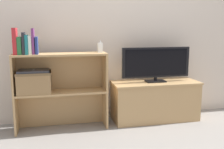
{
  "coord_description": "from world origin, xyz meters",
  "views": [
    {
      "loc": [
        -0.6,
        -2.6,
        1.07
      ],
      "look_at": [
        0.0,
        0.13,
        0.57
      ],
      "focal_mm": 42.0,
      "sensor_mm": 36.0,
      "label": 1
    }
  ],
  "objects_px": {
    "tv_stand": "(155,101)",
    "tv": "(156,63)",
    "book_charcoal": "(24,43)",
    "storage_basket_left": "(34,82)",
    "book_navy": "(37,45)",
    "baby_monitor": "(100,48)",
    "book_crimson": "(15,41)",
    "book_teal": "(27,45)",
    "laptop": "(34,71)",
    "book_ivory": "(30,45)",
    "book_forest": "(20,46)",
    "book_plum": "(33,41)"
  },
  "relations": [
    {
      "from": "book_ivory",
      "to": "laptop",
      "type": "relative_size",
      "value": 0.58
    },
    {
      "from": "book_teal",
      "to": "laptop",
      "type": "bearing_deg",
      "value": 12.79
    },
    {
      "from": "baby_monitor",
      "to": "tv_stand",
      "type": "bearing_deg",
      "value": 5.05
    },
    {
      "from": "book_charcoal",
      "to": "book_navy",
      "type": "distance_m",
      "value": 0.12
    },
    {
      "from": "book_charcoal",
      "to": "book_forest",
      "type": "bearing_deg",
      "value": 180.0
    },
    {
      "from": "tv",
      "to": "book_charcoal",
      "type": "distance_m",
      "value": 1.44
    },
    {
      "from": "book_plum",
      "to": "book_crimson",
      "type": "bearing_deg",
      "value": 180.0
    },
    {
      "from": "book_forest",
      "to": "book_teal",
      "type": "distance_m",
      "value": 0.07
    },
    {
      "from": "book_teal",
      "to": "laptop",
      "type": "distance_m",
      "value": 0.27
    },
    {
      "from": "laptop",
      "to": "book_forest",
      "type": "bearing_deg",
      "value": -174.45
    },
    {
      "from": "tv_stand",
      "to": "book_ivory",
      "type": "bearing_deg",
      "value": -176.45
    },
    {
      "from": "book_crimson",
      "to": "book_teal",
      "type": "relative_size",
      "value": 1.36
    },
    {
      "from": "tv",
      "to": "book_ivory",
      "type": "relative_size",
      "value": 4.46
    },
    {
      "from": "tv_stand",
      "to": "tv",
      "type": "distance_m",
      "value": 0.44
    },
    {
      "from": "book_crimson",
      "to": "book_navy",
      "type": "bearing_deg",
      "value": 0.0
    },
    {
      "from": "book_charcoal",
      "to": "laptop",
      "type": "xyz_separation_m",
      "value": [
        0.08,
        0.01,
        -0.28
      ]
    },
    {
      "from": "book_ivory",
      "to": "storage_basket_left",
      "type": "height_order",
      "value": "book_ivory"
    },
    {
      "from": "tv_stand",
      "to": "book_ivory",
      "type": "relative_size",
      "value": 5.6
    },
    {
      "from": "book_ivory",
      "to": "book_plum",
      "type": "relative_size",
      "value": 0.71
    },
    {
      "from": "book_crimson",
      "to": "baby_monitor",
      "type": "relative_size",
      "value": 1.96
    },
    {
      "from": "book_forest",
      "to": "tv_stand",
      "type": "bearing_deg",
      "value": 3.31
    },
    {
      "from": "tv_stand",
      "to": "baby_monitor",
      "type": "xyz_separation_m",
      "value": [
        -0.66,
        -0.06,
        0.63
      ]
    },
    {
      "from": "tv",
      "to": "tv_stand",
      "type": "bearing_deg",
      "value": 90.0
    },
    {
      "from": "book_navy",
      "to": "book_crimson",
      "type": "bearing_deg",
      "value": 180.0
    },
    {
      "from": "book_crimson",
      "to": "storage_basket_left",
      "type": "relative_size",
      "value": 0.76
    },
    {
      "from": "tv_stand",
      "to": "book_crimson",
      "type": "distance_m",
      "value": 1.66
    },
    {
      "from": "tv_stand",
      "to": "laptop",
      "type": "xyz_separation_m",
      "value": [
        -1.34,
        -0.07,
        0.41
      ]
    },
    {
      "from": "tv",
      "to": "book_ivory",
      "type": "xyz_separation_m",
      "value": [
        -1.36,
        -0.08,
        0.23
      ]
    },
    {
      "from": "book_teal",
      "to": "baby_monitor",
      "type": "relative_size",
      "value": 1.43
    },
    {
      "from": "book_crimson",
      "to": "book_charcoal",
      "type": "xyz_separation_m",
      "value": [
        0.08,
        0.0,
        -0.02
      ]
    },
    {
      "from": "storage_basket_left",
      "to": "book_plum",
      "type": "bearing_deg",
      "value": -44.34
    },
    {
      "from": "book_crimson",
      "to": "book_teal",
      "type": "bearing_deg",
      "value": 0.0
    },
    {
      "from": "book_navy",
      "to": "baby_monitor",
      "type": "relative_size",
      "value": 1.29
    },
    {
      "from": "book_charcoal",
      "to": "book_teal",
      "type": "relative_size",
      "value": 1.14
    },
    {
      "from": "book_forest",
      "to": "storage_basket_left",
      "type": "xyz_separation_m",
      "value": [
        0.12,
        0.01,
        -0.37
      ]
    },
    {
      "from": "book_charcoal",
      "to": "book_teal",
      "type": "height_order",
      "value": "book_charcoal"
    },
    {
      "from": "book_teal",
      "to": "book_navy",
      "type": "distance_m",
      "value": 0.09
    },
    {
      "from": "book_charcoal",
      "to": "book_teal",
      "type": "bearing_deg",
      "value": 0.0
    },
    {
      "from": "book_navy",
      "to": "laptop",
      "type": "height_order",
      "value": "book_navy"
    },
    {
      "from": "book_plum",
      "to": "baby_monitor",
      "type": "height_order",
      "value": "book_plum"
    },
    {
      "from": "book_plum",
      "to": "book_navy",
      "type": "xyz_separation_m",
      "value": [
        0.03,
        0.0,
        -0.04
      ]
    },
    {
      "from": "book_teal",
      "to": "book_charcoal",
      "type": "bearing_deg",
      "value": 180.0
    },
    {
      "from": "baby_monitor",
      "to": "tv",
      "type": "bearing_deg",
      "value": 4.92
    },
    {
      "from": "book_crimson",
      "to": "book_ivory",
      "type": "relative_size",
      "value": 1.44
    },
    {
      "from": "baby_monitor",
      "to": "storage_basket_left",
      "type": "relative_size",
      "value": 0.39
    },
    {
      "from": "book_charcoal",
      "to": "storage_basket_left",
      "type": "distance_m",
      "value": 0.4
    },
    {
      "from": "baby_monitor",
      "to": "laptop",
      "type": "height_order",
      "value": "baby_monitor"
    },
    {
      "from": "tv",
      "to": "laptop",
      "type": "height_order",
      "value": "tv"
    },
    {
      "from": "book_forest",
      "to": "book_crimson",
      "type": "bearing_deg",
      "value": 180.0
    },
    {
      "from": "book_plum",
      "to": "storage_basket_left",
      "type": "distance_m",
      "value": 0.41
    }
  ]
}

